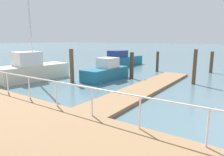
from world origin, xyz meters
TOP-DOWN VIEW (x-y plane):
  - floating_dock at (3.06, 6.73)m, footprint 13.11×2.00m
  - boardwalk_railing at (-3.15, 8.91)m, footprint 0.06×29.31m
  - dock_piling_0 at (5.76, 9.26)m, footprint 0.32×0.32m
  - dock_piling_1 at (1.79, 12.08)m, footprint 0.30×0.30m
  - dock_piling_2 at (10.42, 8.92)m, footprint 0.26×0.26m
  - dock_piling_3 at (12.66, 4.36)m, footprint 0.31×0.31m
  - dock_piling_4 at (6.43, 4.54)m, footprint 0.26×0.26m
  - moored_boat_0 at (4.21, 10.75)m, footprint 4.25×1.89m
  - moored_boat_1 at (12.09, 14.33)m, footprint 6.91×2.50m
  - moored_boat_2 at (0.85, 15.55)m, footprint 5.59×2.51m

SIDE VIEW (x-z plane):
  - floating_dock at x=3.06m, z-range 0.00..0.18m
  - moored_boat_0 at x=4.21m, z-range -0.24..1.51m
  - moored_boat_1 at x=12.09m, z-range -0.25..1.64m
  - moored_boat_2 at x=0.85m, z-range -3.83..5.51m
  - dock_piling_2 at x=10.42m, z-range 0.00..2.01m
  - dock_piling_3 at x=12.66m, z-range 0.00..2.05m
  - dock_piling_0 at x=5.76m, z-range 0.00..2.17m
  - dock_piling_4 at x=6.43m, z-range 0.00..2.51m
  - dock_piling_1 at x=1.79m, z-range 0.00..2.51m
  - boardwalk_railing at x=-3.15m, z-range 0.72..1.80m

